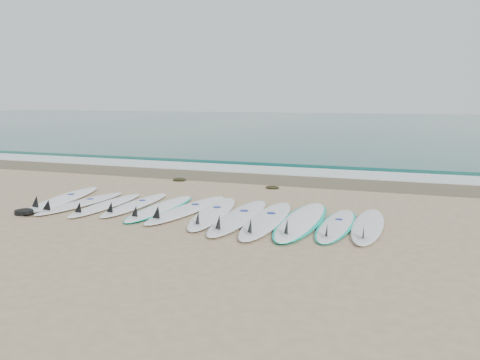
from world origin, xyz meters
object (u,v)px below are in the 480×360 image
(surfboard_6, at_px, (212,213))
(leash_coil, at_px, (24,212))
(surfboard_0, at_px, (62,199))
(surfboard_11, at_px, (368,226))

(surfboard_6, distance_m, leash_coil, 3.54)
(surfboard_0, bearing_deg, surfboard_11, -8.47)
(surfboard_6, height_order, surfboard_11, surfboard_6)
(surfboard_11, bearing_deg, leash_coil, -169.02)
(surfboard_6, bearing_deg, surfboard_0, 171.50)
(surfboard_0, relative_size, surfboard_11, 1.12)
(leash_coil, bearing_deg, surfboard_6, 17.15)
(surfboard_0, bearing_deg, leash_coil, -93.84)
(leash_coil, bearing_deg, surfboard_0, 94.05)
(surfboard_0, xyz_separation_m, surfboard_6, (3.47, -0.11, -0.00))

